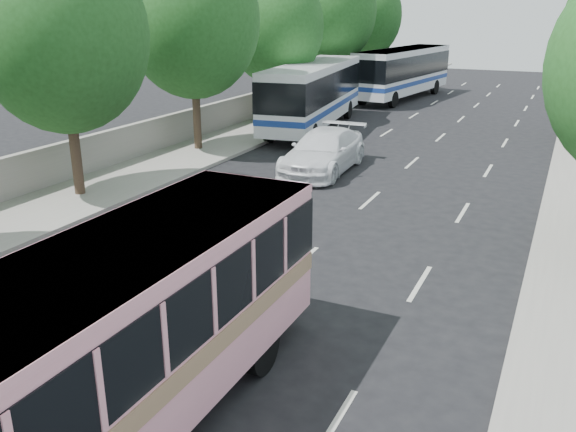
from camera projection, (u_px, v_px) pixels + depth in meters
The scene contains 14 objects.
ground at pixel (185, 320), 13.23m from camera, with size 120.00×120.00×0.00m, color black.
sidewalk_left at pixel (261, 128), 33.74m from camera, with size 4.00×90.00×0.15m, color #9E998E.
low_wall at pixel (232, 111), 34.19m from camera, with size 0.30×90.00×1.50m, color #9E998E.
tree_left_b at pixel (62, 27), 19.79m from camera, with size 5.70×5.70×8.88m.
tree_left_c at pixel (193, 14), 26.63m from camera, with size 6.00×6.00×9.35m.
tree_left_d at pixel (275, 22), 33.61m from camera, with size 5.52×5.52×8.60m.
tree_left_e at pixel (330, 7), 40.16m from camera, with size 6.30×6.30×9.82m.
tree_left_f at pixel (365, 13), 47.24m from camera, with size 5.88×5.88×9.16m.
pink_bus at pixel (95, 341), 8.64m from camera, with size 2.53×9.88×3.15m.
pink_taxi at pixel (229, 221), 17.25m from camera, with size 1.65×4.09×1.39m, color #DE138F.
white_pickup at pixel (323, 151), 24.96m from camera, with size 2.33×5.73×1.66m, color white.
tour_coach_front at pixel (314, 90), 33.24m from camera, with size 4.00×12.12×3.56m.
tour_coach_rear at pixel (403, 69), 44.19m from camera, with size 4.21×12.24×3.59m.
taxi_roof_sign at pixel (228, 195), 16.99m from camera, with size 0.55×0.18×0.18m, color silver.
Camera 1 is at (7.00, -9.73, 6.46)m, focal length 38.00 mm.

